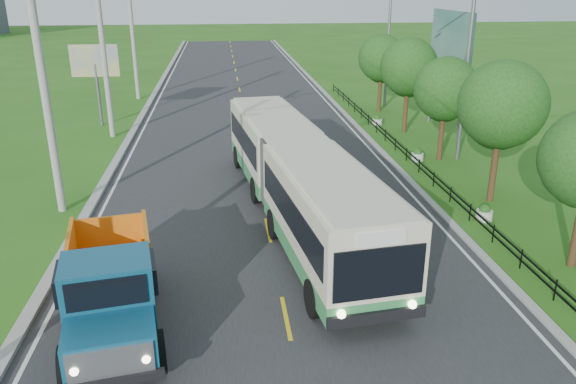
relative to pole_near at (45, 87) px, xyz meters
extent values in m
plane|color=#275B15|center=(8.26, -9.00, -5.09)|extent=(240.00, 240.00, 0.00)
cube|color=#28282B|center=(8.26, 11.00, -5.08)|extent=(14.00, 120.00, 0.02)
cube|color=#9E9E99|center=(1.06, 11.00, -5.02)|extent=(0.40, 120.00, 0.15)
cube|color=#9E9E99|center=(15.41, 11.00, -5.04)|extent=(0.30, 120.00, 0.10)
cube|color=silver|center=(1.61, 11.00, -5.07)|extent=(0.12, 120.00, 0.00)
cube|color=silver|center=(14.91, 11.00, -5.07)|extent=(0.12, 120.00, 0.00)
cube|color=yellow|center=(8.26, -9.00, -5.07)|extent=(0.12, 2.20, 0.00)
cube|color=black|center=(16.26, 5.00, -4.79)|extent=(0.04, 40.00, 0.60)
cylinder|color=gray|center=(-0.04, 0.00, -0.09)|extent=(0.32, 0.32, 10.00)
cylinder|color=gray|center=(-0.04, 12.00, -0.09)|extent=(0.32, 0.32, 10.00)
cylinder|color=gray|center=(-0.04, 24.00, -0.09)|extent=(0.32, 0.32, 10.00)
cylinder|color=#382314|center=(18.06, -1.00, -3.41)|extent=(0.28, 0.28, 3.36)
sphere|color=#164714|center=(18.06, -1.00, -0.89)|extent=(3.60, 3.60, 3.60)
sphere|color=#164714|center=(18.26, -0.50, -1.61)|extent=(2.64, 2.64, 2.64)
cylinder|color=#382314|center=(18.06, 5.00, -3.58)|extent=(0.28, 0.28, 3.02)
sphere|color=#164714|center=(18.06, 5.00, -1.31)|extent=(3.24, 3.24, 3.24)
sphere|color=#164714|center=(18.26, 5.50, -1.96)|extent=(2.38, 2.38, 2.38)
cylinder|color=#382314|center=(18.06, 11.00, -3.47)|extent=(0.28, 0.28, 3.25)
sphere|color=#164714|center=(18.06, 11.00, -1.03)|extent=(3.48, 3.48, 3.48)
sphere|color=#164714|center=(18.26, 11.50, -1.73)|extent=(2.55, 2.55, 2.55)
cylinder|color=#382314|center=(18.06, 17.00, -3.55)|extent=(0.28, 0.28, 3.08)
sphere|color=#164714|center=(18.06, 17.00, -1.24)|extent=(3.30, 3.30, 3.30)
sphere|color=#164714|center=(18.26, 17.50, -1.90)|extent=(2.42, 2.42, 2.42)
cylinder|color=slate|center=(19.06, 5.00, -0.59)|extent=(0.20, 0.20, 9.00)
cylinder|color=slate|center=(19.06, 19.00, -0.59)|extent=(0.20, 0.20, 9.00)
cylinder|color=silver|center=(16.86, -3.00, -4.89)|extent=(0.64, 0.64, 0.40)
sphere|color=#164714|center=(16.86, -3.00, -4.64)|extent=(0.44, 0.44, 0.44)
cylinder|color=silver|center=(16.86, 5.00, -4.89)|extent=(0.64, 0.64, 0.40)
sphere|color=#164714|center=(16.86, 5.00, -4.64)|extent=(0.44, 0.44, 0.44)
cylinder|color=silver|center=(16.86, 13.00, -4.89)|extent=(0.64, 0.64, 0.40)
sphere|color=#164714|center=(16.86, 13.00, -4.64)|extent=(0.44, 0.44, 0.44)
cylinder|color=slate|center=(-1.24, 15.00, -3.09)|extent=(0.20, 0.20, 4.00)
cube|color=yellow|center=(-1.24, 15.00, -0.89)|extent=(3.00, 0.15, 2.00)
cylinder|color=slate|center=(20.56, 8.50, -2.59)|extent=(0.24, 0.24, 5.00)
cylinder|color=slate|center=(20.56, 13.50, -2.59)|extent=(0.24, 0.24, 5.00)
cube|color=#144C47|center=(20.56, 11.00, 0.71)|extent=(0.20, 6.00, 3.00)
cube|color=#348348|center=(9.98, -6.30, -4.23)|extent=(3.65, 8.37, 0.59)
cube|color=beige|center=(9.98, -6.30, -2.89)|extent=(3.65, 8.37, 2.09)
cube|color=black|center=(9.98, -6.30, -2.88)|extent=(3.61, 7.73, 1.03)
cube|color=#348348|center=(8.92, 2.55, -4.23)|extent=(3.58, 7.83, 0.59)
cube|color=beige|center=(8.92, 2.55, -2.89)|extent=(3.58, 7.83, 2.09)
cube|color=black|center=(8.92, 2.55, -2.88)|extent=(3.55, 7.20, 1.03)
cube|color=#4C4C4C|center=(9.44, -1.74, -3.19)|extent=(2.65, 1.38, 2.57)
cube|color=black|center=(10.46, -10.35, -3.07)|extent=(2.42, 0.35, 1.41)
cylinder|color=black|center=(9.07, -8.97, -4.53)|extent=(0.48, 1.16, 1.12)
cylinder|color=black|center=(11.50, -8.68, -4.53)|extent=(0.48, 1.16, 1.12)
cylinder|color=black|center=(8.44, -3.71, -4.53)|extent=(0.48, 1.16, 1.12)
cylinder|color=black|center=(10.87, -3.42, -4.53)|extent=(0.48, 1.16, 1.12)
cylinder|color=black|center=(8.00, -0.06, -4.53)|extent=(0.48, 1.16, 1.12)
cylinder|color=black|center=(10.43, 0.23, -4.53)|extent=(0.48, 1.16, 1.12)
cylinder|color=black|center=(7.41, 4.88, -4.53)|extent=(0.48, 1.16, 1.12)
cylinder|color=black|center=(9.84, 5.17, -4.53)|extent=(0.48, 1.16, 1.12)
cube|color=navy|center=(3.97, -11.27, -4.02)|extent=(2.25, 1.69, 0.98)
cube|color=navy|center=(3.73, -9.82, -3.53)|extent=(2.38, 1.89, 1.95)
cube|color=black|center=(3.73, -9.82, -3.04)|extent=(2.54, 1.64, 0.68)
cube|color=black|center=(3.60, -9.05, -4.46)|extent=(1.92, 5.94, 0.24)
cube|color=orange|center=(3.33, -7.41, -3.48)|extent=(2.70, 3.26, 1.27)
cylinder|color=black|center=(2.93, -11.24, -4.56)|extent=(0.51, 1.12, 1.07)
cylinder|color=black|center=(4.95, -10.91, -4.56)|extent=(0.51, 1.12, 1.07)
cylinder|color=black|center=(2.29, -7.39, -4.56)|extent=(0.51, 1.12, 1.07)
cylinder|color=black|center=(4.31, -7.05, -4.56)|extent=(0.51, 1.12, 1.07)
camera|label=1|loc=(6.74, -22.45, 3.76)|focal=35.00mm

